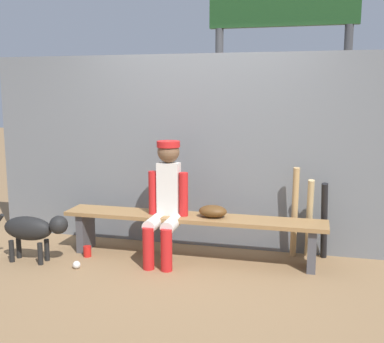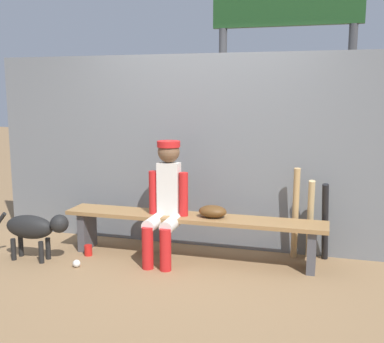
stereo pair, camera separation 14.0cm
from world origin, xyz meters
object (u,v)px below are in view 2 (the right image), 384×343
scoreboard (291,27)px  dog (35,228)px  baseball_glove (213,211)px  cup_on_bench (178,209)px  bat_aluminum_black (325,222)px  bat_wood_tan (295,213)px  dugout_bench (192,225)px  bat_wood_natural (310,220)px  cup_on_ground (88,250)px  player_seated (166,197)px  baseball (77,264)px

scoreboard → dog: bearing=-139.3°
baseball_glove → cup_on_bench: (-0.37, 0.03, -0.01)m
scoreboard → bat_aluminum_black: bearing=-68.1°
bat_wood_tan → cup_on_bench: size_ratio=8.50×
cup_on_bench → dugout_bench: bearing=-10.3°
bat_wood_tan → bat_wood_natural: size_ratio=1.12×
cup_on_bench → cup_on_ground: bearing=-165.2°
baseball_glove → bat_wood_natural: size_ratio=0.34×
cup_on_bench → dog: size_ratio=0.13×
bat_wood_tan → scoreboard: scoreboard is taller
bat_wood_natural → cup_on_ground: bat_wood_natural is taller
dugout_bench → scoreboard: size_ratio=0.76×
player_seated → baseball: size_ratio=16.17×
cup_on_bench → baseball_glove: bearing=-4.5°
dugout_bench → dog: dog is taller
dugout_bench → cup_on_ground: (-1.06, -0.21, -0.30)m
bat_wood_tan → cup_on_ground: (-2.05, -0.51, -0.41)m
bat_wood_natural → dugout_bench: bearing=-164.8°
cup_on_ground → scoreboard: size_ratio=0.03×
dugout_bench → cup_on_ground: size_ratio=24.10×
dugout_bench → scoreboard: scoreboard is taller
baseball_glove → bat_aluminum_black: (1.07, 0.29, -0.11)m
dog → scoreboard: bearing=40.7°
dog → cup_on_ground: bearing=31.0°
bat_aluminum_black → baseball: bearing=-160.1°
player_seated → bat_aluminum_black: bearing=14.5°
baseball_glove → bat_wood_tan: bat_wood_tan is taller
cup_on_bench → scoreboard: 2.60m
bat_wood_natural → bat_wood_tan: bearing=-177.0°
bat_wood_natural → cup_on_bench: bat_wood_natural is taller
player_seated → cup_on_bench: 0.21m
player_seated → bat_wood_natural: 1.46m
baseball → baseball_glove: bearing=23.9°
bat_wood_natural → cup_on_ground: size_ratio=7.56×
bat_wood_natural → baseball: bearing=-158.4°
baseball → cup_on_ground: size_ratio=0.67×
cup_on_bench → dog: cup_on_bench is taller
baseball → cup_on_ground: 0.34m
baseball_glove → cup_on_ground: (-1.27, -0.21, -0.45)m
cup_on_ground → scoreboard: 3.46m
baseball → dog: size_ratio=0.09×
bat_aluminum_black → bat_wood_natural: bearing=170.9°
player_seated → bat_wood_tan: (1.24, 0.41, -0.18)m
dugout_bench → bat_wood_natural: size_ratio=3.19×
cup_on_ground → cup_on_bench: size_ratio=1.00×
baseball_glove → cup_on_ground: bearing=-170.7°
baseball → dog: 0.58m
bat_wood_tan → baseball: (-2.00, -0.84, -0.43)m
baseball_glove → dog: size_ratio=0.33×
cup_on_bench → bat_wood_tan: bearing=13.3°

